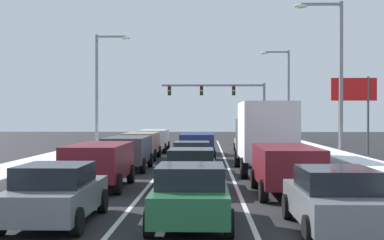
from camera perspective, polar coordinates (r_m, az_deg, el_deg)
The scene contains 25 objects.
ground_plane at distance 28.13m, azimuth 0.37°, elevation -5.14°, with size 133.65×133.65×0.00m, color black.
lane_stripe_between_right_lane_and_center_lane at distance 33.26m, azimuth 3.49°, elevation -4.27°, with size 0.14×56.54×0.01m, color silver.
lane_stripe_between_center_lane_and_left_lane at distance 33.32m, azimuth -2.38°, elevation -4.26°, with size 0.14×56.54×0.01m, color silver.
snow_bank_right_shoulder at distance 33.82m, azimuth 12.52°, elevation -3.46°, with size 1.55×56.54×0.88m, color white.
snow_bank_left_shoulder at distance 34.06m, azimuth -11.33°, elevation -3.57°, with size 2.15×56.54×0.71m, color white.
sedan_gray_right_lane_nearest at distance 13.64m, azimuth 14.44°, elevation -7.86°, with size 2.00×4.50×1.51m.
suv_maroon_right_lane_second at distance 19.50m, azimuth 9.63°, elevation -4.61°, with size 2.16×4.90×1.67m.
box_truck_right_lane_third at distance 26.76m, azimuth 7.41°, elevation -1.35°, with size 2.53×7.20×3.36m.
suv_tan_right_lane_fourth at distance 35.41m, azimuth 6.48°, elevation -2.34°, with size 2.16×4.90×1.67m.
sedan_silver_right_lane_fifth at distance 41.52m, azimuth 5.77°, elevation -2.28°, with size 2.00×4.50×1.51m.
sedan_green_center_lane_nearest at distance 14.02m, azimuth -0.11°, elevation -7.62°, with size 2.00×4.50×1.51m.
sedan_black_center_lane_second at distance 20.72m, azimuth -0.09°, elevation -5.01°, with size 2.00×4.50×1.51m.
sedan_white_center_lane_third at distance 26.49m, azimuth -0.00°, elevation -3.82°, with size 2.00×4.50×1.51m.
suv_navy_center_lane_fourth at distance 33.37m, azimuth 0.55°, elevation -2.51°, with size 2.16×4.90×1.67m.
sedan_red_center_lane_fifth at distance 39.83m, azimuth 0.67°, elevation -2.40°, with size 2.00×4.50×1.51m.
sedan_gray_left_lane_nearest at distance 14.62m, azimuth -13.76°, elevation -7.30°, with size 2.00×4.50×1.51m.
suv_maroon_left_lane_second at distance 21.23m, azimuth -9.46°, elevation -4.20°, with size 2.16×4.90×1.67m.
suv_charcoal_left_lane_third at distance 28.21m, azimuth -6.59°, elevation -3.05°, with size 2.16×4.90×1.67m.
suv_tan_left_lane_fourth at distance 35.19m, azimuth -5.19°, elevation -2.36°, with size 2.16×4.90×1.67m.
suv_silver_left_lane_fifth at distance 42.04m, azimuth -3.94°, elevation -1.91°, with size 2.16×4.90×1.67m.
traffic_light_gantry at distance 58.89m, azimuth 3.68°, elevation 2.38°, with size 10.94×0.47×6.20m.
street_lamp_right_mid at distance 31.45m, azimuth 14.42°, elevation 5.13°, with size 2.66×0.36×8.97m.
street_lamp_right_far at distance 51.67m, azimuth 9.48°, elevation 3.14°, with size 2.66×0.36×8.72m.
street_lamp_left_mid at distance 42.20m, azimuth -9.28°, elevation 3.81°, with size 2.66×0.36×8.80m.
roadside_sign_right at distance 40.79m, azimuth 16.23°, elevation 2.23°, with size 3.20×0.16×5.50m.
Camera 1 is at (0.57, -7.43, 2.73)m, focal length 52.10 mm.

